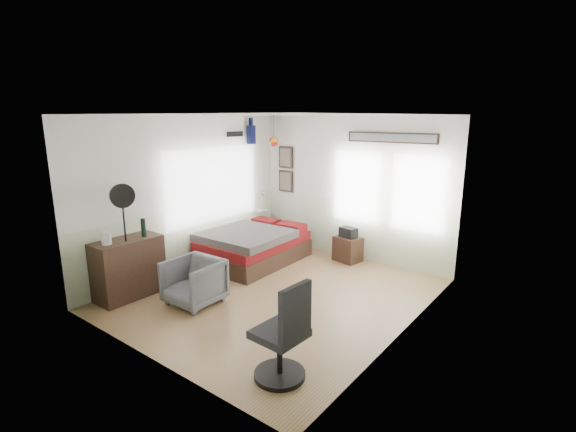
# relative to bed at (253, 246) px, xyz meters

# --- Properties ---
(ground_plane) EXTENTS (4.00, 4.50, 0.01)m
(ground_plane) POSITION_rel_bed_xyz_m (1.30, -0.88, -0.31)
(ground_plane) COLOR olive
(room_shell) EXTENTS (4.02, 4.52, 2.71)m
(room_shell) POSITION_rel_bed_xyz_m (1.22, -0.70, 1.31)
(room_shell) COLOR silver
(room_shell) RESTS_ON ground_plane
(wall_decor) EXTENTS (3.55, 1.32, 1.44)m
(wall_decor) POSITION_rel_bed_xyz_m (0.20, 1.07, 1.80)
(wall_decor) COLOR black
(wall_decor) RESTS_ON room_shell
(bed) EXTENTS (1.46, 1.98, 0.62)m
(bed) POSITION_rel_bed_xyz_m (0.00, 0.00, 0.00)
(bed) COLOR #321F16
(bed) RESTS_ON ground_plane
(dresser) EXTENTS (0.48, 1.00, 0.90)m
(dresser) POSITION_rel_bed_xyz_m (-0.44, -2.30, 0.15)
(dresser) COLOR #321F16
(dresser) RESTS_ON ground_plane
(armchair) EXTENTS (0.74, 0.76, 0.67)m
(armchair) POSITION_rel_bed_xyz_m (0.55, -1.88, 0.03)
(armchair) COLOR slate
(armchair) RESTS_ON ground_plane
(nightstand) EXTENTS (0.53, 0.46, 0.47)m
(nightstand) POSITION_rel_bed_xyz_m (1.40, 1.12, -0.07)
(nightstand) COLOR #321F16
(nightstand) RESTS_ON ground_plane
(task_chair) EXTENTS (0.54, 0.54, 1.09)m
(task_chair) POSITION_rel_bed_xyz_m (2.71, -2.52, 0.14)
(task_chair) COLOR black
(task_chair) RESTS_ON ground_plane
(kettle) EXTENTS (0.16, 0.14, 0.19)m
(kettle) POSITION_rel_bed_xyz_m (-0.43, -2.61, 0.69)
(kettle) COLOR silver
(kettle) RESTS_ON dresser
(bottle) EXTENTS (0.07, 0.07, 0.28)m
(bottle) POSITION_rel_bed_xyz_m (-0.35, -2.05, 0.74)
(bottle) COLOR black
(bottle) RESTS_ON dresser
(stand_fan) EXTENTS (0.18, 0.34, 0.86)m
(stand_fan) POSITION_rel_bed_xyz_m (-0.34, -2.36, 1.26)
(stand_fan) COLOR black
(stand_fan) RESTS_ON dresser
(black_bag) EXTENTS (0.35, 0.27, 0.18)m
(black_bag) POSITION_rel_bed_xyz_m (1.40, 1.12, 0.26)
(black_bag) COLOR black
(black_bag) RESTS_ON nightstand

